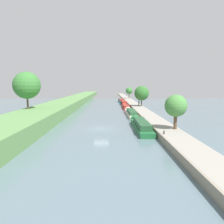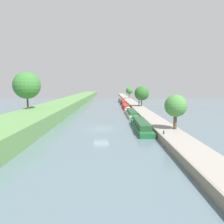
# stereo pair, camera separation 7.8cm
# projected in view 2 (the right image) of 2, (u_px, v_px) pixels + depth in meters

# --- Properties ---
(ground_plane) EXTENTS (160.00, 160.00, 0.00)m
(ground_plane) POSITION_uv_depth(u_px,v_px,m) (101.00, 129.00, 35.76)
(ground_plane) COLOR slate
(left_grassy_bank) EXTENTS (8.46, 260.00, 2.41)m
(left_grassy_bank) POSITION_uv_depth(u_px,v_px,m) (26.00, 122.00, 35.46)
(left_grassy_bank) COLOR #5B894C
(left_grassy_bank) RESTS_ON ground_plane
(right_towpath) EXTENTS (3.55, 260.00, 0.88)m
(right_towpath) POSITION_uv_depth(u_px,v_px,m) (161.00, 126.00, 35.81)
(right_towpath) COLOR gray
(right_towpath) RESTS_ON ground_plane
(stone_quay) EXTENTS (0.25, 260.00, 0.93)m
(stone_quay) POSITION_uv_depth(u_px,v_px,m) (149.00, 126.00, 35.79)
(stone_quay) COLOR gray
(stone_quay) RESTS_ON ground_plane
(narrowboat_green) EXTENTS (2.11, 14.28, 2.21)m
(narrowboat_green) POSITION_uv_depth(u_px,v_px,m) (140.00, 125.00, 35.93)
(narrowboat_green) COLOR #1E6033
(narrowboat_green) RESTS_ON ground_plane
(narrowboat_cream) EXTENTS (1.92, 15.36, 1.96)m
(narrowboat_cream) POSITION_uv_depth(u_px,v_px,m) (131.00, 113.00, 52.06)
(narrowboat_cream) COLOR beige
(narrowboat_cream) RESTS_ON ground_plane
(narrowboat_red) EXTENTS (1.98, 13.44, 1.89)m
(narrowboat_red) POSITION_uv_depth(u_px,v_px,m) (126.00, 106.00, 68.02)
(narrowboat_red) COLOR maroon
(narrowboat_red) RESTS_ON ground_plane
(narrowboat_black) EXTENTS (2.01, 12.67, 2.04)m
(narrowboat_black) POSITION_uv_depth(u_px,v_px,m) (124.00, 103.00, 81.03)
(narrowboat_black) COLOR black
(narrowboat_black) RESTS_ON ground_plane
(narrowboat_teal) EXTENTS (2.15, 12.63, 2.04)m
(narrowboat_teal) POSITION_uv_depth(u_px,v_px,m) (121.00, 100.00, 94.45)
(narrowboat_teal) COLOR #195B60
(narrowboat_teal) RESTS_ON ground_plane
(tree_rightbank_near) EXTENTS (3.23, 3.23, 5.06)m
(tree_rightbank_near) POSITION_uv_depth(u_px,v_px,m) (176.00, 106.00, 30.79)
(tree_rightbank_near) COLOR brown
(tree_rightbank_near) RESTS_ON right_towpath
(tree_rightbank_midnear) EXTENTS (4.43, 4.43, 6.15)m
(tree_rightbank_midnear) POSITION_uv_depth(u_px,v_px,m) (142.00, 93.00, 64.60)
(tree_rightbank_midnear) COLOR brown
(tree_rightbank_midnear) RESTS_ON right_towpath
(tree_rightbank_midfar) EXTENTS (3.33, 3.33, 5.36)m
(tree_rightbank_midfar) POSITION_uv_depth(u_px,v_px,m) (129.00, 91.00, 103.61)
(tree_rightbank_midfar) COLOR brown
(tree_rightbank_midfar) RESTS_ON right_towpath
(tree_leftbank_downstream) EXTENTS (5.50, 5.50, 7.58)m
(tree_leftbank_downstream) POSITION_uv_depth(u_px,v_px,m) (27.00, 85.00, 43.37)
(tree_leftbank_downstream) COLOR #4C3828
(tree_leftbank_downstream) RESTS_ON left_grassy_bank
(person_walking) EXTENTS (0.34, 0.34, 1.66)m
(person_walking) POSITION_uv_depth(u_px,v_px,m) (139.00, 103.00, 66.94)
(person_walking) COLOR #282D42
(person_walking) RESTS_ON right_towpath
(mooring_bollard_near) EXTENTS (0.16, 0.16, 0.45)m
(mooring_bollard_near) POSITION_uv_depth(u_px,v_px,m) (164.00, 132.00, 28.01)
(mooring_bollard_near) COLOR black
(mooring_bollard_near) RESTS_ON right_towpath
(mooring_bollard_far) EXTENTS (0.16, 0.16, 0.45)m
(mooring_bollard_far) POSITION_uv_depth(u_px,v_px,m) (125.00, 98.00, 99.49)
(mooring_bollard_far) COLOR black
(mooring_bollard_far) RESTS_ON right_towpath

